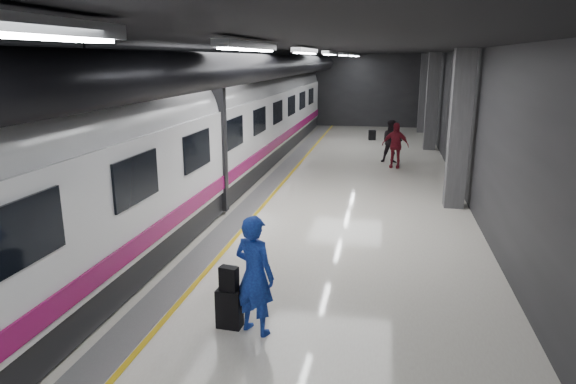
{
  "coord_description": "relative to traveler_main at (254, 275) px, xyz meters",
  "views": [
    {
      "loc": [
        2.54,
        -13.18,
        4.22
      ],
      "look_at": [
        0.49,
        -2.58,
        1.4
      ],
      "focal_mm": 32.0,
      "sensor_mm": 36.0,
      "label": 1
    }
  ],
  "objects": [
    {
      "name": "ground",
      "position": [
        -0.63,
        6.05,
        -0.97
      ],
      "size": [
        40.0,
        40.0,
        0.0
      ],
      "primitive_type": "plane",
      "color": "silver",
      "rests_on": "ground"
    },
    {
      "name": "platform_hall",
      "position": [
        -0.92,
        7.0,
        2.57
      ],
      "size": [
        10.02,
        40.02,
        4.51
      ],
      "color": "black",
      "rests_on": "ground"
    },
    {
      "name": "train",
      "position": [
        -3.88,
        6.05,
        1.1
      ],
      "size": [
        3.05,
        38.0,
        4.05
      ],
      "color": "black",
      "rests_on": "ground"
    },
    {
      "name": "traveler_main",
      "position": [
        0.0,
        0.0,
        0.0
      ],
      "size": [
        0.83,
        0.7,
        1.94
      ],
      "primitive_type": "imported",
      "rotation": [
        0.0,
        0.0,
        2.75
      ],
      "color": "#1845B9",
      "rests_on": "ground"
    },
    {
      "name": "suitcase_main",
      "position": [
        -0.44,
        0.06,
        -0.64
      ],
      "size": [
        0.41,
        0.28,
        0.65
      ],
      "primitive_type": "cube",
      "rotation": [
        0.0,
        0.0,
        -0.07
      ],
      "color": "black",
      "rests_on": "ground"
    },
    {
      "name": "shoulder_bag",
      "position": [
        -0.44,
        0.06,
        -0.12
      ],
      "size": [
        0.32,
        0.22,
        0.39
      ],
      "primitive_type": "cube",
      "rotation": [
        0.0,
        0.0,
        -0.21
      ],
      "color": "black",
      "rests_on": "suitcase_main"
    },
    {
      "name": "traveler_far_a",
      "position": [
        2.13,
        14.34,
        -0.08
      ],
      "size": [
        0.88,
        0.7,
        1.78
      ],
      "primitive_type": "imported",
      "rotation": [
        0.0,
        0.0,
        0.03
      ],
      "color": "black",
      "rests_on": "ground"
    },
    {
      "name": "traveler_far_b",
      "position": [
        2.26,
        13.39,
        -0.07
      ],
      "size": [
        1.1,
        0.57,
        1.79
      ],
      "primitive_type": "imported",
      "rotation": [
        0.0,
        0.0,
        -0.13
      ],
      "color": "maroon",
      "rests_on": "ground"
    },
    {
      "name": "suitcase_far",
      "position": [
        1.15,
        20.38,
        -0.7
      ],
      "size": [
        0.4,
        0.31,
        0.53
      ],
      "primitive_type": "cube",
      "rotation": [
        0.0,
        0.0,
        0.23
      ],
      "color": "black",
      "rests_on": "ground"
    }
  ]
}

